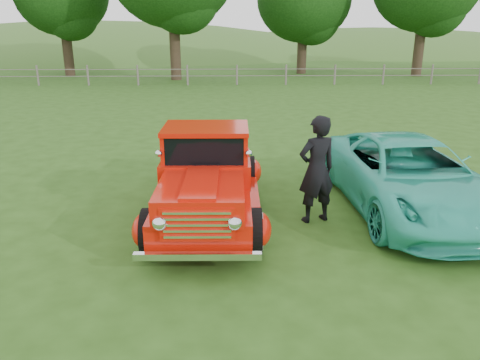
{
  "coord_description": "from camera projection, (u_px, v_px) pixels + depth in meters",
  "views": [
    {
      "loc": [
        -0.56,
        -6.97,
        3.51
      ],
      "look_at": [
        -0.35,
        1.2,
        0.79
      ],
      "focal_mm": 35.0,
      "sensor_mm": 36.0,
      "label": 1
    }
  ],
  "objects": [
    {
      "name": "ground",
      "position": [
        263.0,
        248.0,
        7.74
      ],
      "size": [
        140.0,
        140.0,
        0.0
      ],
      "primitive_type": "plane",
      "color": "#254712",
      "rests_on": "ground"
    },
    {
      "name": "distant_hills",
      "position": [
        203.0,
        85.0,
        65.47
      ],
      "size": [
        116.0,
        60.0,
        18.0
      ],
      "color": "#365D22",
      "rests_on": "ground"
    },
    {
      "name": "fence_line",
      "position": [
        237.0,
        75.0,
        28.41
      ],
      "size": [
        48.0,
        0.12,
        1.2
      ],
      "color": "#685E57",
      "rests_on": "ground"
    },
    {
      "name": "red_pickup",
      "position": [
        207.0,
        177.0,
        8.75
      ],
      "size": [
        2.28,
        5.01,
        1.78
      ],
      "rotation": [
        0.0,
        0.0,
        -0.02
      ],
      "color": "black",
      "rests_on": "ground"
    },
    {
      "name": "teal_sedan",
      "position": [
        409.0,
        176.0,
        9.09
      ],
      "size": [
        2.62,
        5.22,
        1.42
      ],
      "primitive_type": "imported",
      "rotation": [
        0.0,
        0.0,
        0.05
      ],
      "color": "#2EB89D",
      "rests_on": "ground"
    },
    {
      "name": "man",
      "position": [
        317.0,
        170.0,
        8.51
      ],
      "size": [
        0.85,
        0.7,
        2.0
      ],
      "primitive_type": "imported",
      "rotation": [
        0.0,
        0.0,
        3.49
      ],
      "color": "black",
      "rests_on": "ground"
    }
  ]
}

